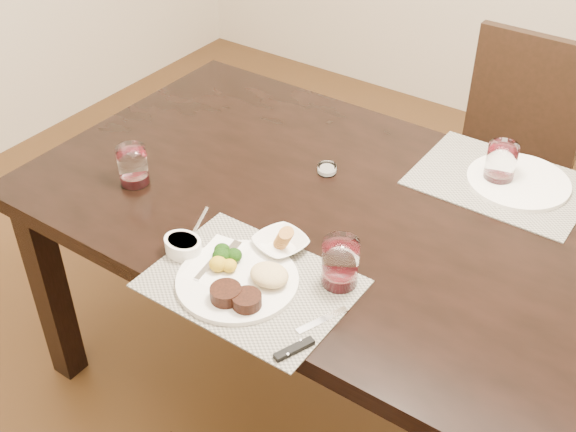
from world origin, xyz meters
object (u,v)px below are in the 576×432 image
Objects in this scene: wine_glass_near at (340,265)px; far_plate at (518,181)px; cracker_bowl at (281,243)px; steak_knife at (301,342)px; dinner_plate at (241,280)px; chair_far at (508,149)px.

far_plate is (0.19, 0.63, -0.05)m from wine_glass_near.
wine_glass_near is (0.18, -0.02, 0.03)m from cracker_bowl.
dinner_plate is at bearing -176.11° from steak_knife.
wine_glass_near reaches higher than steak_knife.
dinner_plate is 0.16m from cracker_bowl.
dinner_plate reaches higher than far_plate.
chair_far is 1.37m from dinner_plate.
wine_glass_near is at bearing 121.43° from steak_knife.
dinner_plate is at bearing -97.32° from chair_far.
chair_far reaches higher than cracker_bowl.
steak_knife is (0.04, -1.40, 0.26)m from chair_far.
dinner_plate is 1.01× the size of far_plate.
cracker_bowl is at bearing -98.39° from chair_far.
far_plate is at bearing 81.73° from dinner_plate.
far_plate is (0.20, -0.57, 0.26)m from chair_far.
wine_glass_near is at bearing -89.69° from chair_far.
chair_far is 5.89× the size of cracker_bowl.
dinner_plate is 0.23m from wine_glass_near.
far_plate is (0.37, 0.60, -0.01)m from cracker_bowl.
chair_far is 7.74× the size of wine_glass_near.
steak_knife is at bearing -46.79° from cracker_bowl.
wine_glass_near reaches higher than far_plate.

